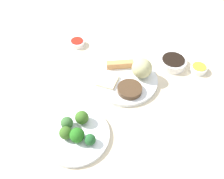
# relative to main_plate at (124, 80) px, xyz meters

# --- Properties ---
(tabletop) EXTENTS (2.20, 2.20, 0.02)m
(tabletop) POSITION_rel_main_plate_xyz_m (0.02, 0.01, -0.02)
(tabletop) COLOR beige
(tabletop) RESTS_ON ground
(main_plate) EXTENTS (0.26, 0.26, 0.02)m
(main_plate) POSITION_rel_main_plate_xyz_m (0.00, 0.00, 0.00)
(main_plate) COLOR white
(main_plate) RESTS_ON tabletop
(rice_scoop) EXTENTS (0.08, 0.08, 0.08)m
(rice_scoop) POSITION_rel_main_plate_xyz_m (-0.04, 0.06, 0.05)
(rice_scoop) COLOR #BBBA81
(rice_scoop) RESTS_ON main_plate
(spring_roll) EXTENTS (0.07, 0.11, 0.03)m
(spring_roll) POSITION_rel_main_plate_xyz_m (-0.06, -0.04, 0.02)
(spring_roll) COLOR tan
(spring_roll) RESTS_ON main_plate
(crab_rangoon_wonton) EXTENTS (0.08, 0.07, 0.01)m
(crab_rangoon_wonton) POSITION_rel_main_plate_xyz_m (0.04, -0.06, 0.01)
(crab_rangoon_wonton) COLOR beige
(crab_rangoon_wonton) RESTS_ON main_plate
(stir_fry_heap) EXTENTS (0.09, 0.09, 0.02)m
(stir_fry_heap) POSITION_rel_main_plate_xyz_m (0.06, 0.04, 0.02)
(stir_fry_heap) COLOR #493320
(stir_fry_heap) RESTS_ON main_plate
(broccoli_plate) EXTENTS (0.22, 0.22, 0.01)m
(broccoli_plate) POSITION_rel_main_plate_xyz_m (0.30, -0.07, -0.00)
(broccoli_plate) COLOR white
(broccoli_plate) RESTS_ON tabletop
(broccoli_floret_0) EXTENTS (0.05, 0.05, 0.05)m
(broccoli_floret_0) POSITION_rel_main_plate_xyz_m (0.31, -0.05, 0.03)
(broccoli_floret_0) COLOR #236A1A
(broccoli_floret_0) RESTS_ON broccoli_plate
(broccoli_floret_1) EXTENTS (0.04, 0.04, 0.04)m
(broccoli_floret_1) POSITION_rel_main_plate_xyz_m (0.31, -0.09, 0.03)
(broccoli_floret_1) COLOR #376220
(broccoli_floret_1) RESTS_ON broccoli_plate
(broccoli_floret_2) EXTENTS (0.05, 0.05, 0.05)m
(broccoli_floret_2) POSITION_rel_main_plate_xyz_m (0.24, -0.07, 0.03)
(broccoli_floret_2) COLOR #396821
(broccoli_floret_2) RESTS_ON broccoli_plate
(broccoli_floret_4) EXTENTS (0.04, 0.04, 0.04)m
(broccoli_floret_4) POSITION_rel_main_plate_xyz_m (0.31, -0.01, 0.02)
(broccoli_floret_4) COLOR #205827
(broccoli_floret_4) RESTS_ON broccoli_plate
(broccoli_floret_5) EXTENTS (0.04, 0.04, 0.04)m
(broccoli_floret_5) POSITION_rel_main_plate_xyz_m (0.28, -0.11, 0.03)
(broccoli_floret_5) COLOR #386831
(broccoli_floret_5) RESTS_ON broccoli_plate
(soy_sauce_bowl) EXTENTS (0.11, 0.11, 0.03)m
(soy_sauce_bowl) POSITION_rel_main_plate_xyz_m (-0.16, 0.16, 0.01)
(soy_sauce_bowl) COLOR white
(soy_sauce_bowl) RESTS_ON tabletop
(soy_sauce_bowl_liquid) EXTENTS (0.09, 0.09, 0.00)m
(soy_sauce_bowl_liquid) POSITION_rel_main_plate_xyz_m (-0.16, 0.16, 0.03)
(soy_sauce_bowl_liquid) COLOR black
(soy_sauce_bowl_liquid) RESTS_ON soy_sauce_bowl
(sauce_ramekin_sweet_and_sour) EXTENTS (0.07, 0.07, 0.02)m
(sauce_ramekin_sweet_and_sour) POSITION_rel_main_plate_xyz_m (-0.14, -0.28, 0.00)
(sauce_ramekin_sweet_and_sour) COLOR white
(sauce_ramekin_sweet_and_sour) RESTS_ON tabletop
(sauce_ramekin_sweet_and_sour_liquid) EXTENTS (0.06, 0.06, 0.00)m
(sauce_ramekin_sweet_and_sour_liquid) POSITION_rel_main_plate_xyz_m (-0.14, -0.28, 0.02)
(sauce_ramekin_sweet_and_sour_liquid) COLOR red
(sauce_ramekin_sweet_and_sour_liquid) RESTS_ON sauce_ramekin_sweet_and_sour
(sauce_ramekin_hot_mustard) EXTENTS (0.07, 0.07, 0.02)m
(sauce_ramekin_hot_mustard) POSITION_rel_main_plate_xyz_m (-0.17, 0.27, 0.00)
(sauce_ramekin_hot_mustard) COLOR white
(sauce_ramekin_hot_mustard) RESTS_ON tabletop
(sauce_ramekin_hot_mustard_liquid) EXTENTS (0.06, 0.06, 0.00)m
(sauce_ramekin_hot_mustard_liquid) POSITION_rel_main_plate_xyz_m (-0.17, 0.27, 0.02)
(sauce_ramekin_hot_mustard_liquid) COLOR gold
(sauce_ramekin_hot_mustard_liquid) RESTS_ON sauce_ramekin_hot_mustard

